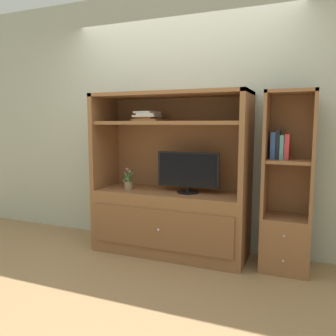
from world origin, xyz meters
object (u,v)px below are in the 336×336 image
Objects in this scene: tv_monitor at (188,172)px; upright_book_row at (280,146)px; potted_plant at (129,184)px; media_console at (170,204)px; bookshelf_tall at (287,212)px; magazine_stack at (149,117)px.

upright_book_row is (0.88, 0.01, 0.28)m from tv_monitor.
potted_plant is 1.60m from upright_book_row.
media_console is 1.16m from bookshelf_tall.
potted_plant is 0.85× the size of upright_book_row.
media_console is at bearing 8.50° from potted_plant.
media_console is 1.01× the size of bookshelf_tall.
bookshelf_tall is (1.40, 0.01, -0.88)m from magazine_stack.
media_console is 0.50m from potted_plant.
media_console is 0.41m from tv_monitor.
media_console is at bearing -179.79° from bookshelf_tall.
magazine_stack is 0.21× the size of bookshelf_tall.
media_console reaches higher than potted_plant.
media_console is 4.76× the size of magazine_stack.
upright_book_row is (1.32, 0.00, -0.27)m from magazine_stack.
bookshelf_tall is at bearing 0.52° from magazine_stack.
upright_book_row is at bearing 2.27° from potted_plant.
media_console reaches higher than tv_monitor.
tv_monitor is at bearing -4.24° from media_console.
bookshelf_tall is (1.62, 0.07, -0.16)m from potted_plant.
potted_plant is (-0.66, -0.05, -0.16)m from tv_monitor.
tv_monitor is (0.20, -0.01, 0.35)m from media_console.
magazine_stack is 1.29× the size of upright_book_row.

